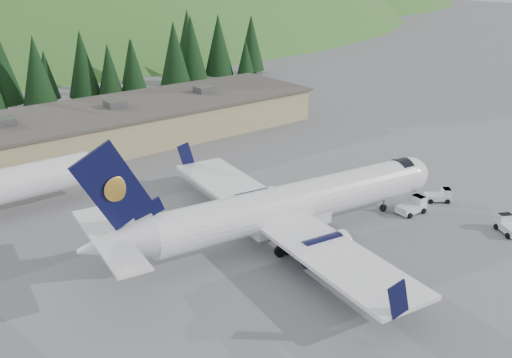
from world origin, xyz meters
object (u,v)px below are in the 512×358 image
object	(u,v)px
airliner	(286,207)
terminal_building	(83,131)
baggage_tug_c	(508,225)
baggage_tug_a	(413,206)
baggage_tug_b	(440,196)
ramp_worker	(376,194)

from	to	relation	value
airliner	terminal_building	xyz separation A→B (m)	(-3.94, 37.85, -0.66)
baggage_tug_c	baggage_tug_a	bearing A→B (deg)	50.55
airliner	baggage_tug_a	bearing A→B (deg)	-7.01
airliner	baggage_tug_c	size ratio (longest dim) A/B	11.20
baggage_tug_a	baggage_tug_c	xyz separation A→B (m)	(3.49, -8.57, -0.04)
terminal_building	baggage_tug_a	bearing A→B (deg)	-66.38
airliner	terminal_building	world-z (taller)	airliner
baggage_tug_a	baggage_tug_c	distance (m)	9.25
airliner	terminal_building	bearing A→B (deg)	103.90
baggage_tug_b	baggage_tug_c	distance (m)	8.67
airliner	baggage_tug_c	xyz separation A→B (m)	(17.77, -12.39, -2.57)
airliner	baggage_tug_a	size ratio (longest dim) A/B	11.40
baggage_tug_b	baggage_tug_c	size ratio (longest dim) A/B	0.90
airliner	baggage_tug_a	xyz separation A→B (m)	(14.29, -3.82, -2.53)
terminal_building	ramp_worker	xyz separation A→B (m)	(17.60, -37.26, -1.78)
baggage_tug_b	terminal_building	bearing A→B (deg)	158.08
baggage_tug_a	terminal_building	bearing A→B (deg)	118.02
baggage_tug_a	ramp_worker	distance (m)	4.45
baggage_tug_c	terminal_building	xyz separation A→B (m)	(-21.71, 50.24, 1.91)
ramp_worker	airliner	bearing A→B (deg)	-5.41
terminal_building	baggage_tug_c	bearing A→B (deg)	-66.63
baggage_tug_c	ramp_worker	size ratio (longest dim) A/B	1.97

